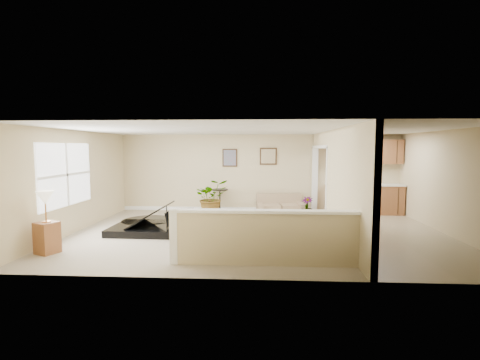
# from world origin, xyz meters

# --- Properties ---
(floor) EXTENTS (9.00, 9.00, 0.00)m
(floor) POSITION_xyz_m (0.00, 0.00, 0.00)
(floor) COLOR tan
(floor) RESTS_ON ground
(back_wall) EXTENTS (9.00, 0.04, 2.50)m
(back_wall) POSITION_xyz_m (0.00, 3.00, 1.25)
(back_wall) COLOR beige
(back_wall) RESTS_ON floor
(front_wall) EXTENTS (9.00, 0.04, 2.50)m
(front_wall) POSITION_xyz_m (0.00, -3.00, 1.25)
(front_wall) COLOR beige
(front_wall) RESTS_ON floor
(left_wall) EXTENTS (0.04, 6.00, 2.50)m
(left_wall) POSITION_xyz_m (-4.50, 0.00, 1.25)
(left_wall) COLOR beige
(left_wall) RESTS_ON floor
(right_wall) EXTENTS (0.04, 6.00, 2.50)m
(right_wall) POSITION_xyz_m (4.50, 0.00, 1.25)
(right_wall) COLOR beige
(right_wall) RESTS_ON floor
(ceiling) EXTENTS (9.00, 6.00, 0.04)m
(ceiling) POSITION_xyz_m (0.00, 0.00, 2.50)
(ceiling) COLOR silver
(ceiling) RESTS_ON back_wall
(kitchen_vinyl) EXTENTS (2.70, 6.00, 0.01)m
(kitchen_vinyl) POSITION_xyz_m (3.15, 0.00, 0.00)
(kitchen_vinyl) COLOR gray
(kitchen_vinyl) RESTS_ON floor
(interior_partition) EXTENTS (0.18, 5.99, 2.50)m
(interior_partition) POSITION_xyz_m (1.80, 0.25, 1.22)
(interior_partition) COLOR beige
(interior_partition) RESTS_ON floor
(pony_half_wall) EXTENTS (3.42, 0.22, 1.00)m
(pony_half_wall) POSITION_xyz_m (0.08, -2.30, 0.52)
(pony_half_wall) COLOR beige
(pony_half_wall) RESTS_ON floor
(left_window) EXTENTS (0.05, 2.15, 1.45)m
(left_window) POSITION_xyz_m (-4.49, -0.50, 1.45)
(left_window) COLOR white
(left_window) RESTS_ON left_wall
(wall_art_left) EXTENTS (0.48, 0.04, 0.58)m
(wall_art_left) POSITION_xyz_m (-0.95, 2.97, 1.75)
(wall_art_left) COLOR #3B2715
(wall_art_left) RESTS_ON back_wall
(wall_mirror) EXTENTS (0.55, 0.04, 0.55)m
(wall_mirror) POSITION_xyz_m (0.30, 2.97, 1.80)
(wall_mirror) COLOR #3B2715
(wall_mirror) RESTS_ON back_wall
(kitchen_cabinets) EXTENTS (2.36, 0.65, 2.33)m
(kitchen_cabinets) POSITION_xyz_m (3.19, 2.73, 0.87)
(kitchen_cabinets) COLOR #975731
(kitchen_cabinets) RESTS_ON floor
(piano) EXTENTS (1.95, 2.02, 1.53)m
(piano) POSITION_xyz_m (-2.81, 0.14, 0.64)
(piano) COLOR black
(piano) RESTS_ON floor
(piano_bench) EXTENTS (0.57, 0.92, 0.57)m
(piano_bench) POSITION_xyz_m (-1.77, -0.23, 0.29)
(piano_bench) COLOR black
(piano_bench) RESTS_ON floor
(loveseat) EXTENTS (1.52, 0.96, 0.82)m
(loveseat) POSITION_xyz_m (0.67, 2.52, 0.31)
(loveseat) COLOR tan
(loveseat) RESTS_ON floor
(accent_table) EXTENTS (0.52, 0.52, 0.76)m
(accent_table) POSITION_xyz_m (-1.25, 2.65, 0.49)
(accent_table) COLOR black
(accent_table) RESTS_ON floor
(palm_plant) EXTENTS (1.25, 1.18, 1.11)m
(palm_plant) POSITION_xyz_m (-1.45, 2.21, 0.55)
(palm_plant) COLOR black
(palm_plant) RESTS_ON floor
(small_plant) EXTENTS (0.44, 0.44, 0.60)m
(small_plant) POSITION_xyz_m (1.45, 2.12, 0.26)
(small_plant) COLOR black
(small_plant) RESTS_ON floor
(lamp_stand) EXTENTS (0.48, 0.48, 1.24)m
(lamp_stand) POSITION_xyz_m (-4.15, -1.84, 0.52)
(lamp_stand) COLOR #975731
(lamp_stand) RESTS_ON floor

